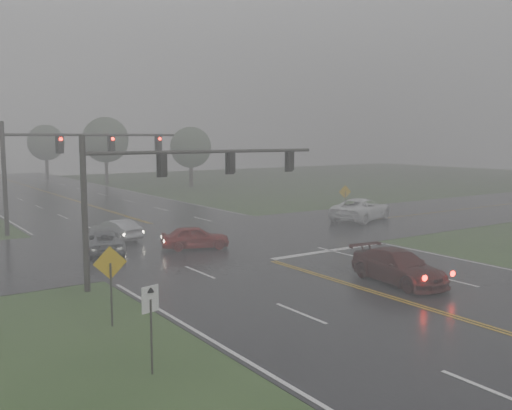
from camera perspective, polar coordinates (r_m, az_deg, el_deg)
main_road at (r=35.87m, az=-3.94°, el=-3.94°), size 18.00×160.00×0.02m
cross_street at (r=37.58m, az=-5.49°, el=-3.46°), size 120.00×14.00×0.02m
stop_bar at (r=34.02m, az=7.48°, el=-4.58°), size 8.50×0.50×0.01m
sedan_maroon at (r=27.31m, az=14.02°, el=-7.58°), size 2.62×5.35×1.50m
sedan_red at (r=34.54m, az=-6.09°, el=-4.39°), size 4.40×2.91×1.39m
sedan_silver at (r=38.32m, az=-13.79°, el=-3.43°), size 2.34×4.25×1.33m
car_grey at (r=34.47m, az=-14.92°, el=-4.60°), size 3.21×4.90×1.25m
pickup_white at (r=46.70m, az=10.48°, el=-1.52°), size 6.97×4.90×1.76m
signal_gantry_near at (r=26.80m, az=-8.98°, el=2.64°), size 12.50×0.30×6.79m
signal_gantry_far at (r=42.86m, az=-18.83°, el=4.76°), size 12.80×0.39×7.74m
sign_diamond_west at (r=20.88m, az=-14.35°, el=-6.55°), size 1.20×0.14×2.89m
sign_arrow_white at (r=16.57m, az=-10.50°, el=-10.55°), size 0.56×0.18×2.57m
sign_diamond_east at (r=48.03m, az=8.89°, el=0.94°), size 1.10×0.31×2.71m
tree_ne_a at (r=83.69m, az=-14.81°, el=6.32°), size 6.46×6.46×9.48m
tree_e_near at (r=76.62m, az=-6.54°, el=5.75°), size 5.47×5.47×8.03m
tree_n_far at (r=100.50m, az=-20.27°, el=5.87°), size 5.91×5.91×8.68m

